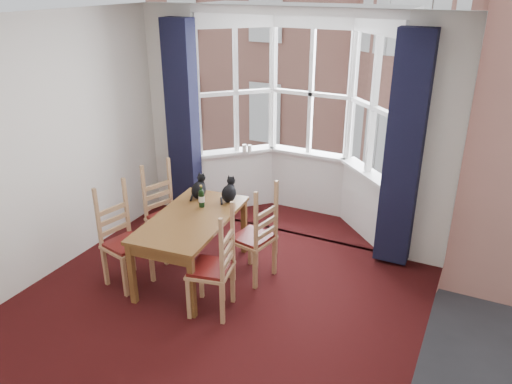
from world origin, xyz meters
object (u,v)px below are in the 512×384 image
Objects in this scene: chair_left_far at (164,216)px; chair_right_far at (259,241)px; wine_bottle at (202,197)px; cat_left at (199,189)px; chair_left_near at (121,242)px; chair_right_near at (219,271)px; dining_table at (191,224)px; candle_short at (250,149)px; cat_right at (229,192)px; candle_tall at (244,148)px.

chair_right_far is at bearing -2.04° from chair_left_far.
cat_left is at bearing 128.16° from wine_bottle.
chair_right_near is at bearing -0.99° from chair_left_near.
candle_short is at bearing 96.71° from dining_table.
candle_short is at bearing 79.46° from chair_left_near.
chair_left_near is 1.00× the size of chair_right_far.
dining_table is at bearing -26.92° from chair_left_far.
dining_table is at bearing -83.29° from candle_short.
chair_right_near is at bearing -36.54° from dining_table.
dining_table is 5.04× the size of cat_right.
chair_left_near is 0.99m from wine_bottle.
candle_tall is at bearing 99.16° from wine_bottle.
cat_right is 0.34m from wine_bottle.
candle_short reaches higher than chair_left_near.
candle_tall is 1.08× the size of candle_short.
cat_left is at bearing -89.10° from candle_short.
cat_left reaches higher than chair_right_near.
candle_tall reaches higher than chair_right_far.
chair_right_far is at bearing -59.94° from candle_short.
chair_left_far is 1.63m from candle_short.
chair_right_near is at bearing -97.47° from chair_right_far.
chair_right_far is 3.04× the size of cat_right.
cat_right is (-0.43, 0.99, 0.37)m from chair_right_near.
candle_tall is at bearing 80.95° from chair_left_near.
candle_tall reaches higher than chair_right_near.
chair_left_near is at bearing -92.74° from chair_left_far.
cat_right is at bearing 53.11° from wine_bottle.
wine_bottle is at bearing -80.84° from candle_tall.
dining_table is at bearing -81.15° from candle_tall.
candle_tall is at bearing 98.85° from dining_table.
candle_short is (-0.38, 1.28, 0.08)m from cat_right.
cat_right is (0.17, 0.55, 0.20)m from dining_table.
chair_right_far is at bearing -1.66° from wine_bottle.
chair_left_near is at bearing 179.01° from chair_right_near.
cat_right is 1.17× the size of wine_bottle.
cat_left reaches higher than dining_table.
chair_left_near is at bearing -152.79° from chair_right_far.
chair_right_near is at bearing -49.37° from cat_left.
chair_left_far is at bearing 87.26° from chair_left_near.
chair_left_far is (-0.60, 0.30, -0.17)m from dining_table.
cat_left reaches higher than chair_left_far.
chair_left_near is 8.63× the size of candle_tall.
candle_short is at bearing 96.63° from wine_bottle.
wine_bottle is (0.16, -0.20, -0.00)m from cat_left.
chair_left_near is 1.23m from chair_right_near.
cat_right is (0.80, 0.97, 0.37)m from chair_left_near.
chair_right_near is 3.06× the size of cat_left.
cat_right is at bearing 17.78° from chair_left_far.
chair_left_near is at bearing -99.05° from candle_tall.
wine_bottle reaches higher than chair_left_near.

